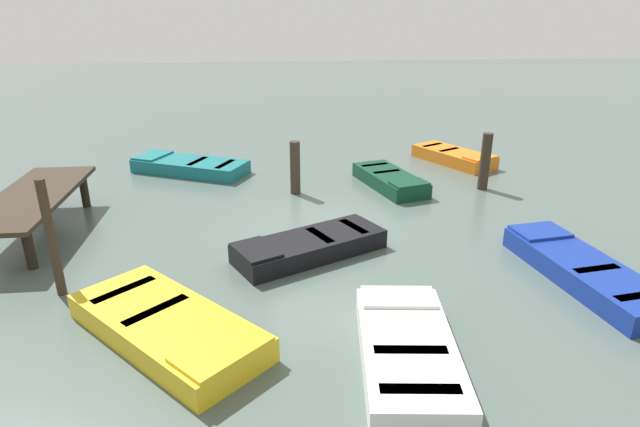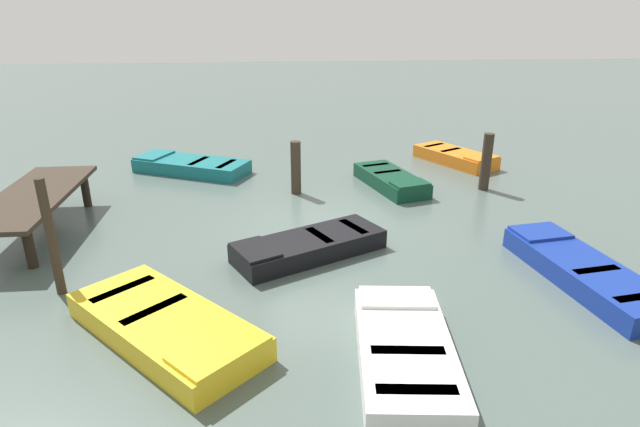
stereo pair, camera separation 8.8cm
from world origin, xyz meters
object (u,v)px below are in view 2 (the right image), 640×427
(dock_segment, at_px, (33,199))
(rowboat_yellow, at_px, (166,326))
(rowboat_blue, at_px, (583,271))
(mooring_piling_near_right, at_px, (51,238))
(rowboat_orange, at_px, (455,157))
(rowboat_white, at_px, (405,350))
(rowboat_black, at_px, (308,246))
(rowboat_teal, at_px, (191,166))
(mooring_piling_near_left, at_px, (486,162))
(mooring_piling_center, at_px, (296,168))
(rowboat_dark_green, at_px, (391,180))

(dock_segment, height_order, rowboat_yellow, dock_segment)
(rowboat_blue, xyz_separation_m, mooring_piling_near_right, (0.45, 9.59, 0.87))
(rowboat_orange, distance_m, rowboat_blue, 8.05)
(rowboat_white, height_order, mooring_piling_near_right, mooring_piling_near_right)
(dock_segment, height_order, rowboat_blue, dock_segment)
(rowboat_black, xyz_separation_m, rowboat_blue, (-1.58, -5.04, -0.00))
(rowboat_black, bearing_deg, rowboat_teal, -89.40)
(rowboat_orange, relative_size, rowboat_white, 0.98)
(rowboat_yellow, relative_size, mooring_piling_near_right, 1.63)
(mooring_piling_near_left, height_order, mooring_piling_center, mooring_piling_near_left)
(rowboat_dark_green, height_order, rowboat_teal, same)
(rowboat_black, bearing_deg, mooring_piling_center, -115.92)
(rowboat_blue, relative_size, mooring_piling_near_right, 1.72)
(rowboat_black, xyz_separation_m, rowboat_teal, (6.21, 3.22, -0.00))
(rowboat_teal, height_order, mooring_piling_near_right, mooring_piling_near_right)
(rowboat_teal, bearing_deg, rowboat_blue, 162.00)
(rowboat_black, relative_size, rowboat_yellow, 0.94)
(rowboat_black, height_order, rowboat_dark_green, same)
(rowboat_orange, relative_size, rowboat_teal, 0.80)
(rowboat_yellow, xyz_separation_m, rowboat_teal, (8.93, 0.81, -0.00))
(rowboat_blue, bearing_deg, rowboat_black, 64.48)
(rowboat_blue, height_order, mooring_piling_near_left, mooring_piling_near_left)
(rowboat_yellow, height_order, rowboat_blue, same)
(rowboat_blue, bearing_deg, rowboat_orange, -10.06)
(rowboat_teal, bearing_deg, mooring_piling_near_right, 105.06)
(rowboat_orange, relative_size, rowboat_yellow, 0.84)
(rowboat_blue, xyz_separation_m, rowboat_white, (-2.10, 3.91, 0.00))
(rowboat_yellow, height_order, rowboat_dark_green, same)
(rowboat_blue, relative_size, rowboat_white, 1.22)
(rowboat_black, bearing_deg, dock_segment, -42.55)
(dock_segment, distance_m, rowboat_teal, 5.34)
(rowboat_black, relative_size, mooring_piling_near_right, 1.54)
(rowboat_yellow, height_order, rowboat_white, same)
(rowboat_black, xyz_separation_m, mooring_piling_near_right, (-1.13, 4.55, 0.87))
(rowboat_orange, height_order, rowboat_white, same)
(dock_segment, bearing_deg, rowboat_teal, -32.07)
(rowboat_yellow, height_order, mooring_piling_near_left, mooring_piling_near_left)
(rowboat_black, xyz_separation_m, mooring_piling_center, (3.93, 0.06, 0.51))
(rowboat_yellow, distance_m, mooring_piling_center, 7.07)
(rowboat_blue, bearing_deg, mooring_piling_near_right, 79.19)
(mooring_piling_near_left, bearing_deg, dock_segment, 100.52)
(rowboat_black, xyz_separation_m, rowboat_yellow, (-2.72, 2.41, -0.00))
(rowboat_black, height_order, mooring_piling_near_left, mooring_piling_near_left)
(rowboat_black, bearing_deg, rowboat_orange, -156.18)
(rowboat_dark_green, bearing_deg, rowboat_yellow, -52.00)
(rowboat_yellow, relative_size, rowboat_teal, 0.95)
(rowboat_dark_green, distance_m, mooring_piling_center, 2.78)
(rowboat_yellow, distance_m, mooring_piling_near_right, 2.80)
(rowboat_teal, bearing_deg, mooring_piling_center, 169.50)
(rowboat_yellow, height_order, mooring_piling_center, mooring_piling_center)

